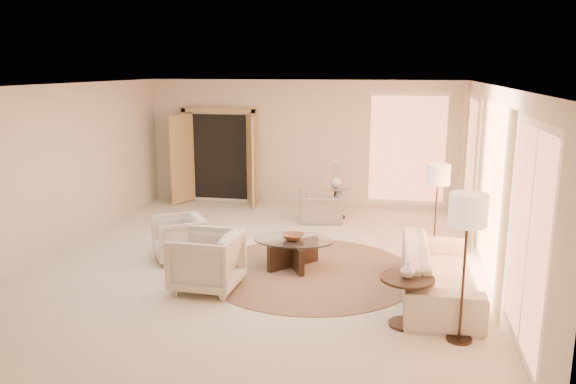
% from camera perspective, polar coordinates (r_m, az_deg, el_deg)
% --- Properties ---
extents(room, '(7.04, 8.04, 2.83)m').
position_cam_1_polar(room, '(8.68, -3.11, 1.47)').
color(room, beige).
rests_on(room, ground).
extents(windows_right, '(0.10, 6.40, 2.40)m').
position_cam_1_polar(windows_right, '(8.63, 19.87, 0.33)').
color(windows_right, '#FF9B66').
rests_on(windows_right, room).
extents(window_back_corner, '(1.70, 0.10, 2.40)m').
position_cam_1_polar(window_back_corner, '(12.32, 12.03, 4.29)').
color(window_back_corner, '#FF9B66').
rests_on(window_back_corner, room).
extents(curtains_right, '(0.06, 5.20, 2.60)m').
position_cam_1_polar(curtains_right, '(9.50, 18.79, 1.17)').
color(curtains_right, '#CCC18B').
rests_on(curtains_right, room).
extents(french_doors, '(1.95, 0.66, 2.16)m').
position_cam_1_polar(french_doors, '(12.88, -7.07, 3.54)').
color(french_doors, tan).
rests_on(french_doors, room).
extents(area_rug, '(3.36, 3.36, 0.01)m').
position_cam_1_polar(area_rug, '(8.70, 2.33, -8.04)').
color(area_rug, '#463124').
rests_on(area_rug, room).
extents(sofa, '(0.97, 2.44, 0.71)m').
position_cam_1_polar(sofa, '(7.95, 15.08, -7.83)').
color(sofa, beige).
rests_on(sofa, room).
extents(armchair_left, '(1.03, 1.04, 0.79)m').
position_cam_1_polar(armchair_left, '(9.27, -11.05, -4.42)').
color(armchair_left, beige).
rests_on(armchair_left, room).
extents(armchair_right, '(0.86, 0.91, 0.91)m').
position_cam_1_polar(armchair_right, '(7.99, -8.29, -6.67)').
color(armchair_right, beige).
rests_on(armchair_right, room).
extents(accent_chair, '(0.97, 0.71, 0.78)m').
position_cam_1_polar(accent_chair, '(11.32, 3.40, -1.13)').
color(accent_chair, gray).
rests_on(accent_chair, room).
extents(coffee_table, '(1.41, 1.41, 0.46)m').
position_cam_1_polar(coffee_table, '(8.79, 0.53, -5.86)').
color(coffee_table, black).
rests_on(coffee_table, room).
extents(end_table, '(0.65, 0.65, 0.62)m').
position_cam_1_polar(end_table, '(6.99, 11.96, -9.96)').
color(end_table, black).
rests_on(end_table, room).
extents(side_table, '(0.56, 0.56, 0.66)m').
position_cam_1_polar(side_table, '(11.66, 4.83, -0.72)').
color(side_table, '#31251D').
rests_on(side_table, room).
extents(floor_lamp_near, '(0.38, 0.38, 1.57)m').
position_cam_1_polar(floor_lamp_near, '(9.21, 14.98, 1.30)').
color(floor_lamp_near, '#31251D').
rests_on(floor_lamp_near, room).
extents(floor_lamp_far, '(0.42, 0.42, 1.73)m').
position_cam_1_polar(floor_lamp_far, '(6.44, 17.80, -2.42)').
color(floor_lamp_far, '#31251D').
rests_on(floor_lamp_far, room).
extents(bowl, '(0.33, 0.33, 0.08)m').
position_cam_1_polar(bowl, '(8.73, 0.53, -4.56)').
color(bowl, brown).
rests_on(bowl, coffee_table).
extents(end_vase, '(0.20, 0.20, 0.19)m').
position_cam_1_polar(end_vase, '(6.88, 12.07, -7.77)').
color(end_vase, silver).
rests_on(end_vase, end_table).
extents(side_vase, '(0.27, 0.27, 0.26)m').
position_cam_1_polar(side_vase, '(11.58, 4.86, 1.12)').
color(side_vase, silver).
rests_on(side_vase, side_table).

